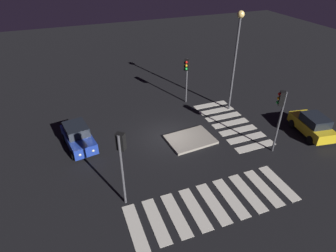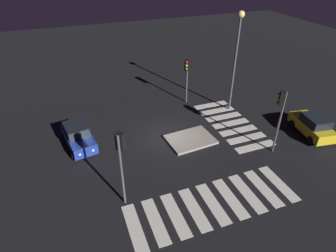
# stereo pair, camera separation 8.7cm
# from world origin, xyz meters

# --- Properties ---
(ground_plane) EXTENTS (80.00, 80.00, 0.00)m
(ground_plane) POSITION_xyz_m (0.00, 0.00, 0.00)
(ground_plane) COLOR black
(traffic_island) EXTENTS (3.61, 2.83, 0.18)m
(traffic_island) POSITION_xyz_m (1.42, -1.04, 0.09)
(traffic_island) COLOR gray
(traffic_island) RESTS_ON ground
(car_blue) EXTENTS (2.31, 4.05, 1.69)m
(car_blue) POSITION_xyz_m (-6.47, 1.26, 0.83)
(car_blue) COLOR #1E389E
(car_blue) RESTS_ON ground
(car_yellow) EXTENTS (2.27, 4.02, 1.68)m
(car_yellow) POSITION_xyz_m (10.50, -3.59, 0.82)
(car_yellow) COLOR gold
(car_yellow) RESTS_ON ground
(traffic_light_north) EXTENTS (0.54, 0.53, 4.19)m
(traffic_light_north) POSITION_xyz_m (3.59, 4.75, 3.18)
(traffic_light_north) COLOR #47474C
(traffic_light_north) RESTS_ON ground
(traffic_light_east) EXTENTS (0.53, 0.54, 4.64)m
(traffic_light_east) POSITION_xyz_m (6.26, -4.23, 3.51)
(traffic_light_east) COLOR #47474C
(traffic_light_east) RESTS_ON ground
(traffic_light_south) EXTENTS (0.54, 0.53, 4.64)m
(traffic_light_south) POSITION_xyz_m (-4.56, -5.19, 3.51)
(traffic_light_south) COLOR #47474C
(traffic_light_south) RESTS_ON ground
(street_lamp) EXTENTS (0.56, 0.56, 8.39)m
(street_lamp) POSITION_xyz_m (6.73, 2.22, 5.65)
(street_lamp) COLOR #47474C
(street_lamp) RESTS_ON ground
(crosswalk_near) EXTENTS (9.90, 3.20, 0.02)m
(crosswalk_near) POSITION_xyz_m (0.00, -7.18, 0.01)
(crosswalk_near) COLOR silver
(crosswalk_near) RESTS_ON ground
(crosswalk_side) EXTENTS (3.20, 7.60, 0.02)m
(crosswalk_side) POSITION_xyz_m (5.55, 0.00, 0.01)
(crosswalk_side) COLOR silver
(crosswalk_side) RESTS_ON ground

